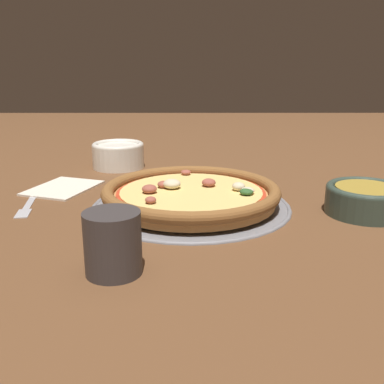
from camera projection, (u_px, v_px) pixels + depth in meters
The scene contains 8 objects.
ground_plane at pixel (192, 207), 0.81m from camera, with size 3.00×3.00×0.00m, color brown.
pizza_tray at pixel (192, 205), 0.81m from camera, with size 0.36×0.36×0.01m.
pizza at pixel (192, 193), 0.80m from camera, with size 0.32×0.32×0.04m.
bowl_near at pixel (367, 198), 0.76m from camera, with size 0.13×0.13×0.05m.
bowl_far at pixel (119, 154), 1.09m from camera, with size 0.12×0.12×0.06m.
drinking_cup at pixel (114, 243), 0.54m from camera, with size 0.07×0.07×0.08m.
napkin at pixel (64, 187), 0.92m from camera, with size 0.17×0.15×0.01m.
fork at pixel (30, 204), 0.82m from camera, with size 0.18×0.04×0.00m.
Camera 1 is at (-0.77, 0.00, 0.25)m, focal length 42.00 mm.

